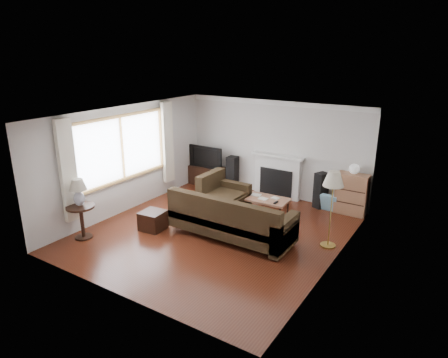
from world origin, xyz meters
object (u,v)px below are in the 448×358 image
Objects in this scene: side_table at (82,222)px; bookshelf at (352,194)px; tv_stand at (208,176)px; coffee_table at (264,207)px; sectional_sofa at (232,217)px; floor_lamp at (331,210)px.

bookshelf is at bearing 44.90° from side_table.
tv_stand is at bearing -179.26° from bookshelf.
side_table reaches higher than coffee_table.
bookshelf is 0.35× the size of sectional_sofa.
tv_stand is 0.39× the size of sectional_sofa.
tv_stand is 0.70× the size of floor_lamp.
tv_stand is at bearing 156.23° from floor_lamp.
sectional_sofa reaches higher than tv_stand.
floor_lamp reaches higher than tv_stand.
coffee_table is 1.98m from floor_lamp.
floor_lamp is 2.17× the size of side_table.
side_table is (-4.37, -2.37, -0.42)m from floor_lamp.
bookshelf reaches higher than sectional_sofa.
bookshelf is 3.09m from sectional_sofa.
tv_stand is 4.20m from side_table.
tv_stand reaches higher than coffee_table.
bookshelf is at bearing 56.55° from sectional_sofa.
side_table is (-4.26, -4.25, -0.14)m from bookshelf.
sectional_sofa is 3.91× the size of side_table.
bookshelf is at bearing 93.26° from floor_lamp.
floor_lamp is at bearing -23.77° from tv_stand.
floor_lamp is at bearing 21.08° from sectional_sofa.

